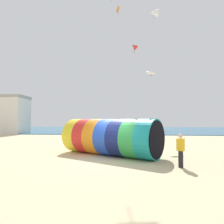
{
  "coord_description": "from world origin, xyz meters",
  "views": [
    {
      "loc": [
        1.31,
        -12.22,
        2.39
      ],
      "look_at": [
        -0.12,
        3.7,
        3.09
      ],
      "focal_mm": 32.0,
      "sensor_mm": 36.0,
      "label": 1
    }
  ],
  "objects_px": {
    "kite_white_parafoil": "(151,73)",
    "giant_inflatable_tube": "(110,137)",
    "kite_white_delta": "(154,13)",
    "kite_orange_diamond": "(118,9)",
    "kite_red_delta": "(134,46)",
    "kite_handler": "(181,150)"
  },
  "relations": [
    {
      "from": "kite_white_delta",
      "to": "kite_orange_diamond",
      "type": "xyz_separation_m",
      "value": [
        -5.18,
        1.31,
        1.54
      ]
    },
    {
      "from": "kite_red_delta",
      "to": "kite_orange_diamond",
      "type": "xyz_separation_m",
      "value": [
        -2.16,
        10.36,
        9.65
      ]
    },
    {
      "from": "giant_inflatable_tube",
      "to": "kite_white_delta",
      "type": "height_order",
      "value": "kite_white_delta"
    },
    {
      "from": "giant_inflatable_tube",
      "to": "kite_red_delta",
      "type": "bearing_deg",
      "value": 70.26
    },
    {
      "from": "giant_inflatable_tube",
      "to": "kite_white_delta",
      "type": "bearing_deg",
      "value": 71.09
    },
    {
      "from": "kite_handler",
      "to": "kite_orange_diamond",
      "type": "height_order",
      "value": "kite_orange_diamond"
    },
    {
      "from": "kite_white_delta",
      "to": "giant_inflatable_tube",
      "type": "bearing_deg",
      "value": -108.91
    },
    {
      "from": "giant_inflatable_tube",
      "to": "kite_orange_diamond",
      "type": "distance_m",
      "value": 23.71
    },
    {
      "from": "kite_white_parafoil",
      "to": "kite_white_delta",
      "type": "relative_size",
      "value": 0.48
    },
    {
      "from": "giant_inflatable_tube",
      "to": "kite_orange_diamond",
      "type": "bearing_deg",
      "value": 91.19
    },
    {
      "from": "giant_inflatable_tube",
      "to": "kite_white_parafoil",
      "type": "distance_m",
      "value": 9.97
    },
    {
      "from": "kite_white_parafoil",
      "to": "kite_handler",
      "type": "bearing_deg",
      "value": -87.92
    },
    {
      "from": "giant_inflatable_tube",
      "to": "kite_handler",
      "type": "bearing_deg",
      "value": -39.82
    },
    {
      "from": "giant_inflatable_tube",
      "to": "kite_white_parafoil",
      "type": "bearing_deg",
      "value": 62.52
    },
    {
      "from": "kite_white_parafoil",
      "to": "giant_inflatable_tube",
      "type": "bearing_deg",
      "value": -117.48
    },
    {
      "from": "giant_inflatable_tube",
      "to": "kite_handler",
      "type": "distance_m",
      "value": 5.22
    },
    {
      "from": "kite_white_delta",
      "to": "kite_red_delta",
      "type": "xyz_separation_m",
      "value": [
        -3.02,
        -9.05,
        -8.12
      ]
    },
    {
      "from": "kite_white_parafoil",
      "to": "kite_red_delta",
      "type": "bearing_deg",
      "value": -134.1
    },
    {
      "from": "kite_white_parafoil",
      "to": "kite_white_delta",
      "type": "distance_m",
      "value": 12.62
    },
    {
      "from": "kite_white_delta",
      "to": "kite_red_delta",
      "type": "distance_m",
      "value": 12.53
    },
    {
      "from": "kite_white_delta",
      "to": "kite_orange_diamond",
      "type": "relative_size",
      "value": 1.54
    },
    {
      "from": "giant_inflatable_tube",
      "to": "kite_handler",
      "type": "height_order",
      "value": "giant_inflatable_tube"
    }
  ]
}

